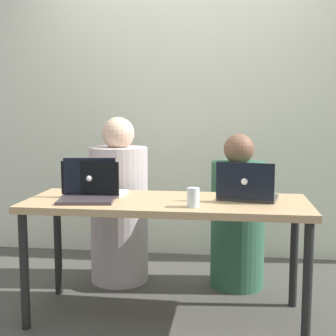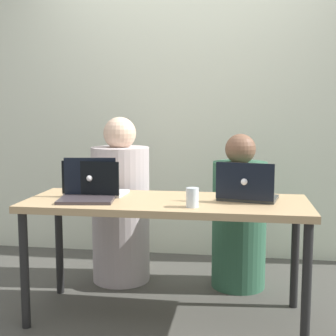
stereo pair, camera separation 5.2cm
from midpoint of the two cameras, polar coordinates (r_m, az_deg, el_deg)
ground_plane at (r=2.93m, az=-0.70°, el=-17.64°), size 12.00×12.00×0.00m
back_wall at (r=3.94m, az=1.98°, el=7.43°), size 4.50×0.10×2.50m
desk at (r=2.73m, az=-0.72°, el=-5.39°), size 1.63×0.61×0.71m
person_on_left at (r=3.38m, az=-6.42°, el=-4.99°), size 0.41×0.41×1.18m
person_on_right at (r=3.29m, az=8.04°, el=-6.22°), size 0.42×0.42×1.07m
laptop_front_left at (r=2.75m, az=-10.29°, el=-2.80°), size 0.34×0.30×0.24m
laptop_back_left at (r=2.89m, az=-9.50°, el=-2.41°), size 0.37×0.26×0.22m
laptop_back_right at (r=2.74m, az=9.06°, el=-2.89°), size 0.37×0.30×0.23m
water_glass_right at (r=2.51m, az=2.50°, el=-3.76°), size 0.07×0.07×0.11m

